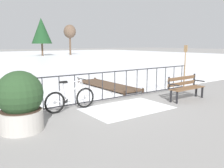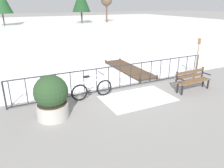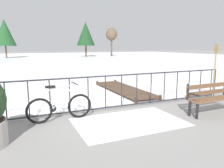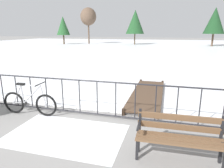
# 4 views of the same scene
# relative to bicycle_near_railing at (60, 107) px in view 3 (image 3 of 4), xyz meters

# --- Properties ---
(ground_plane) EXTENTS (160.00, 160.00, 0.00)m
(ground_plane) POSITION_rel_bicycle_near_railing_xyz_m (1.42, 0.37, -0.37)
(ground_plane) COLOR gray
(frozen_pond) EXTENTS (80.00, 56.00, 0.03)m
(frozen_pond) POSITION_rel_bicycle_near_railing_xyz_m (1.42, 28.77, -0.35)
(frozen_pond) COLOR white
(frozen_pond) RESTS_ON ground
(snow_patch) EXTENTS (2.75, 1.77, 0.01)m
(snow_patch) POSITION_rel_bicycle_near_railing_xyz_m (1.59, -0.83, -0.36)
(snow_patch) COLOR white
(snow_patch) RESTS_ON ground
(railing_fence) EXTENTS (9.06, 0.06, 1.07)m
(railing_fence) POSITION_rel_bicycle_near_railing_xyz_m (1.42, 0.37, 0.19)
(railing_fence) COLOR #232328
(railing_fence) RESTS_ON ground
(bicycle_near_railing) EXTENTS (1.71, 0.52, 0.97)m
(bicycle_near_railing) POSITION_rel_bicycle_near_railing_xyz_m (0.00, 0.00, 0.00)
(bicycle_near_railing) COLOR black
(bicycle_near_railing) RESTS_ON ground
(park_bench) EXTENTS (1.61, 0.53, 0.89)m
(park_bench) POSITION_rel_bicycle_near_railing_xyz_m (4.12, -1.09, 0.14)
(park_bench) COLOR brown
(park_bench) RESTS_ON ground
(oar_upright) EXTENTS (0.04, 0.16, 1.98)m
(oar_upright) POSITION_rel_bicycle_near_railing_xyz_m (5.41, -0.03, 0.77)
(oar_upright) COLOR #937047
(oar_upright) RESTS_ON ground
(wooden_dock) EXTENTS (1.10, 3.95, 0.20)m
(wooden_dock) POSITION_rel_bicycle_near_railing_xyz_m (3.16, 2.60, -0.25)
(wooden_dock) COLOR #4C3828
(wooden_dock) RESTS_ON ground
(tree_far_west) EXTENTS (3.24, 3.24, 6.07)m
(tree_far_west) POSITION_rel_bicycle_near_railing_xyz_m (10.64, 32.27, 3.65)
(tree_far_west) COLOR brown
(tree_far_west) RESTS_ON ground
(tree_west_mid) EXTENTS (3.31, 3.31, 6.07)m
(tree_west_mid) POSITION_rel_bicycle_near_railing_xyz_m (-2.28, 33.25, 3.63)
(tree_west_mid) COLOR brown
(tree_west_mid) RESTS_ON ground
(tree_centre) EXTENTS (2.08, 2.08, 5.19)m
(tree_centre) POSITION_rel_bicycle_near_railing_xyz_m (15.53, 32.04, 3.60)
(tree_centre) COLOR brown
(tree_centre) RESTS_ON ground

